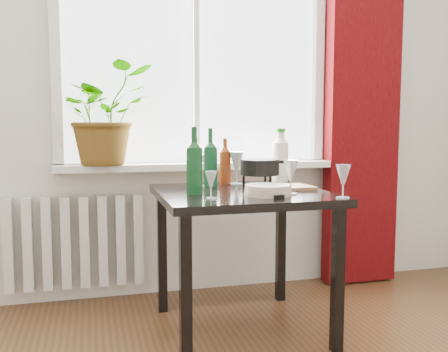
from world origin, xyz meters
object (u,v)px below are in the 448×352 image
object	(u,v)px
potted_plant	(104,114)
wine_bottle_right	(210,157)
radiator	(75,242)
wine_bottle_left	(194,160)
fondue_pot	(260,174)
table	(241,209)
wineglass_back_left	(207,170)
wineglass_far_right	(343,181)
cutting_board	(283,188)
tv_remote	(272,195)
bottle_amber	(225,161)
cleaning_bottle	(280,154)
wineglass_front_right	(291,177)
plate_stack	(268,190)
wineglass_front_left	(211,185)
wineglass_back_center	(237,168)

from	to	relation	value
potted_plant	wine_bottle_right	bearing A→B (deg)	-32.58
radiator	wine_bottle_left	distance (m)	1.04
potted_plant	fondue_pot	bearing A→B (deg)	-34.44
table	potted_plant	world-z (taller)	potted_plant
wineglass_back_left	wineglass_far_right	bearing A→B (deg)	-50.54
wine_bottle_right	wineglass_back_left	distance (m)	0.08
cutting_board	tv_remote	bearing A→B (deg)	-121.72
wine_bottle_left	fondue_pot	distance (m)	0.39
bottle_amber	wineglass_back_left	distance (m)	0.15
cleaning_bottle	wineglass_far_right	world-z (taller)	cleaning_bottle
wine_bottle_left	tv_remote	distance (m)	0.42
table	wineglass_front_right	world-z (taller)	wineglass_front_right
wineglass_back_left	cutting_board	size ratio (longest dim) A/B	0.59
radiator	wineglass_far_right	size ratio (longest dim) A/B	4.95
potted_plant	cutting_board	distance (m)	1.13
wineglass_far_right	fondue_pot	size ratio (longest dim) A/B	0.69
wineglass_far_right	table	bearing A→B (deg)	135.33
radiator	cutting_board	xyz separation A→B (m)	(1.08, -0.62, 0.37)
wine_bottle_right	cleaning_bottle	xyz separation A→B (m)	(0.46, 0.12, 0.00)
potted_plant	cleaning_bottle	distance (m)	1.06
wine_bottle_left	fondue_pot	bearing A→B (deg)	13.28
plate_stack	wineglass_far_right	bearing A→B (deg)	-31.98
potted_plant	wineglass_front_left	bearing A→B (deg)	-60.87
wine_bottle_left	wineglass_back_left	distance (m)	0.32
potted_plant	wineglass_front_left	world-z (taller)	potted_plant
bottle_amber	radiator	bearing A→B (deg)	159.14
plate_stack	wine_bottle_right	bearing A→B (deg)	115.05
wineglass_far_right	plate_stack	xyz separation A→B (m)	(-0.30, 0.19, -0.06)
table	wineglass_back_center	distance (m)	0.34
cleaning_bottle	cutting_board	bearing A→B (deg)	-109.29
radiator	wineglass_front_left	size ratio (longest dim) A/B	6.13
wineglass_back_center	cleaning_bottle	bearing A→B (deg)	12.04
cleaning_bottle	table	bearing A→B (deg)	-135.64
table	fondue_pot	xyz separation A→B (m)	(0.11, 0.04, 0.17)
table	wine_bottle_right	xyz separation A→B (m)	(-0.11, 0.22, 0.26)
plate_stack	cutting_board	bearing A→B (deg)	51.72
cleaning_bottle	tv_remote	world-z (taller)	cleaning_bottle
table	plate_stack	bearing A→B (deg)	-67.54
wineglass_front_right	wine_bottle_right	bearing A→B (deg)	128.00
wineglass_far_right	wineglass_front_left	distance (m)	0.61
wine_bottle_right	plate_stack	distance (m)	0.47
plate_stack	cutting_board	distance (m)	0.25
fondue_pot	cutting_board	size ratio (longest dim) A/B	0.76
wineglass_front_left	fondue_pot	size ratio (longest dim) A/B	0.55
potted_plant	bottle_amber	bearing A→B (deg)	-21.79
wine_bottle_left	bottle_amber	world-z (taller)	wine_bottle_left
wineglass_front_right	fondue_pot	xyz separation A→B (m)	(-0.09, 0.22, -0.01)
plate_stack	wineglass_back_center	bearing A→B (deg)	92.66
plate_stack	cleaning_bottle	bearing A→B (deg)	62.77
potted_plant	wine_bottle_left	xyz separation A→B (m)	(0.41, -0.62, -0.23)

